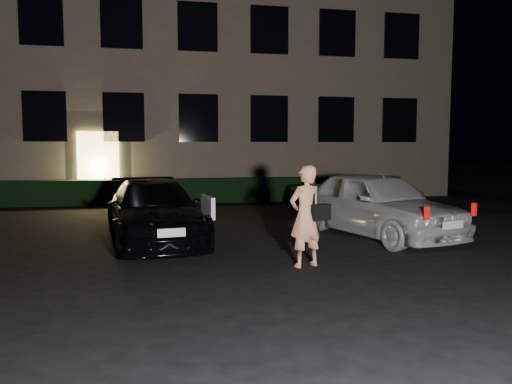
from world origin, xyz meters
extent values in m
plane|color=black|center=(0.00, 0.00, 0.00)|extent=(80.00, 80.00, 0.00)
cube|color=#675D49|center=(0.00, 15.00, 6.00)|extent=(20.00, 8.00, 12.00)
cube|color=#F0CF68|center=(-3.50, 10.94, 1.25)|extent=(1.40, 0.10, 2.50)
cube|color=black|center=(-5.20, 10.94, 3.00)|extent=(1.40, 0.10, 1.70)
cube|color=black|center=(-2.60, 10.94, 3.00)|extent=(1.40, 0.10, 1.70)
cube|color=black|center=(0.00, 10.94, 3.00)|extent=(1.40, 0.10, 1.70)
cube|color=black|center=(2.60, 10.94, 3.00)|extent=(1.40, 0.10, 1.70)
cube|color=black|center=(5.20, 10.94, 3.00)|extent=(1.40, 0.10, 1.70)
cube|color=black|center=(7.80, 10.94, 3.00)|extent=(1.40, 0.10, 1.70)
cube|color=black|center=(-5.20, 10.94, 6.20)|extent=(1.40, 0.10, 1.70)
cube|color=black|center=(-2.60, 10.94, 6.20)|extent=(1.40, 0.10, 1.70)
cube|color=black|center=(0.00, 10.94, 6.20)|extent=(1.40, 0.10, 1.70)
cube|color=black|center=(2.60, 10.94, 6.20)|extent=(1.40, 0.10, 1.70)
cube|color=black|center=(5.20, 10.94, 6.20)|extent=(1.40, 0.10, 1.70)
cube|color=black|center=(7.80, 10.94, 6.20)|extent=(1.40, 0.10, 1.70)
cube|color=black|center=(0.00, 10.50, 0.42)|extent=(15.00, 0.70, 0.85)
imported|color=black|center=(-1.56, 3.33, 0.64)|extent=(2.34, 4.58, 1.27)
cube|color=white|center=(-0.50, 2.66, 0.79)|extent=(0.20, 0.91, 0.42)
cube|color=silver|center=(-1.26, 1.08, 0.56)|extent=(0.47, 0.10, 0.14)
imported|color=silver|center=(3.23, 2.97, 0.73)|extent=(2.83, 4.58, 1.45)
cube|color=red|center=(3.21, 0.84, 0.79)|extent=(0.10, 0.08, 0.24)
cube|color=red|center=(4.37, 1.18, 0.79)|extent=(0.10, 0.08, 0.24)
cube|color=silver|center=(3.81, 0.96, 0.55)|extent=(0.48, 0.18, 0.14)
imported|color=#E9956A|center=(0.90, 0.61, 0.84)|extent=(0.71, 0.58, 1.68)
cube|color=black|center=(1.14, 0.58, 0.90)|extent=(0.37, 0.26, 0.27)
cube|color=black|center=(1.02, 0.57, 1.28)|extent=(0.05, 0.07, 0.52)
camera|label=1|loc=(-1.46, -7.17, 1.97)|focal=35.00mm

